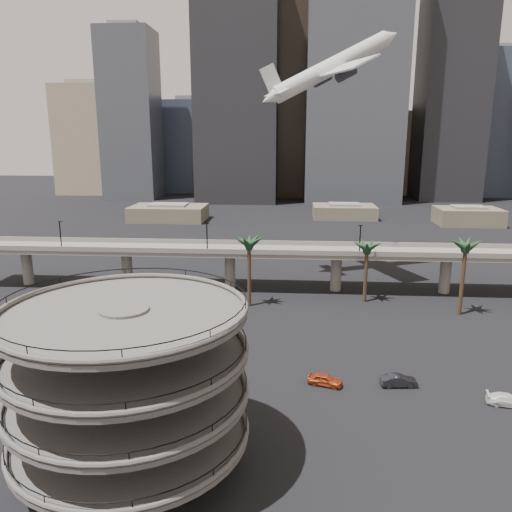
# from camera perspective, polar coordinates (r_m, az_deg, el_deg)

# --- Properties ---
(ground) EXTENTS (700.00, 700.00, 0.00)m
(ground) POSITION_cam_1_polar(r_m,az_deg,el_deg) (54.74, 1.71, -21.14)
(ground) COLOR black
(ground) RESTS_ON ground
(parking_ramp) EXTENTS (22.20, 22.20, 17.35)m
(parking_ramp) POSITION_cam_1_polar(r_m,az_deg,el_deg) (48.49, -14.37, -12.98)
(parking_ramp) COLOR #4F4C49
(parking_ramp) RESTS_ON ground
(overpass) EXTENTS (130.00, 9.30, 14.70)m
(overpass) POSITION_cam_1_polar(r_m,az_deg,el_deg) (102.80, 3.08, 0.13)
(overpass) COLOR slate
(overpass) RESTS_ON ground
(palm_trees) EXTENTS (42.40, 10.40, 14.00)m
(palm_trees) POSITION_cam_1_polar(r_m,az_deg,el_deg) (92.60, 11.69, 0.96)
(palm_trees) COLOR #422E1C
(palm_trees) RESTS_ON ground
(low_buildings) EXTENTS (135.00, 27.50, 6.80)m
(low_buildings) POSITION_cam_1_polar(r_m,az_deg,el_deg) (189.48, 5.70, 4.88)
(low_buildings) COLOR brown
(low_buildings) RESTS_ON ground
(skyline) EXTENTS (269.00, 86.00, 128.57)m
(skyline) POSITION_cam_1_polar(r_m,az_deg,el_deg) (262.90, 7.40, 16.89)
(skyline) COLOR gray
(skyline) RESTS_ON ground
(airborne_jet) EXTENTS (31.13, 29.82, 18.04)m
(airborne_jet) POSITION_cam_1_polar(r_m,az_deg,el_deg) (112.76, 8.61, 20.51)
(airborne_jet) COLOR silver
(airborne_jet) RESTS_ON ground
(car_a) EXTENTS (4.78, 3.03, 1.52)m
(car_a) POSITION_cam_1_polar(r_m,az_deg,el_deg) (66.42, 7.90, -13.82)
(car_a) COLOR #AC3C18
(car_a) RESTS_ON ground
(car_b) EXTENTS (4.79, 2.08, 1.53)m
(car_b) POSITION_cam_1_polar(r_m,az_deg,el_deg) (68.08, 15.99, -13.53)
(car_b) COLOR black
(car_b) RESTS_ON ground
(car_c) EXTENTS (5.09, 2.79, 1.40)m
(car_c) POSITION_cam_1_polar(r_m,az_deg,el_deg) (68.39, 26.85, -14.47)
(car_c) COLOR white
(car_c) RESTS_ON ground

